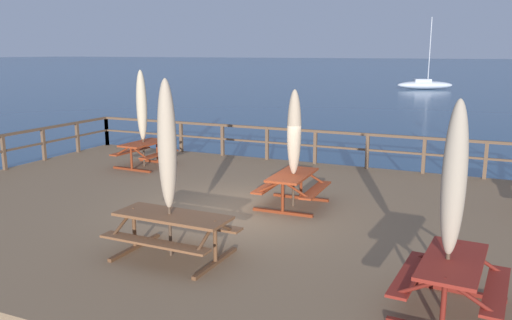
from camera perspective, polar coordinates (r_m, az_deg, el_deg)
The scene contains 12 objects.
ground_plane at distance 12.07m, azimuth -1.64°, elevation -8.28°, with size 600.00×600.00×0.00m, color navy.
wooden_deck at distance 11.97m, azimuth -1.65°, elevation -6.90°, with size 16.89×11.21×0.62m, color #846647.
railing_waterside_far at distance 16.65m, azimuth 6.49°, elevation 2.10°, with size 16.69×0.10×1.09m.
picnic_table_front_left at distance 7.75m, azimuth 20.58°, elevation -11.58°, with size 1.51×1.78×0.78m.
picnic_table_back_right at distance 16.55m, azimuth -12.06°, elevation 1.17°, with size 1.48×1.69×0.78m.
picnic_table_mid_left at distance 9.23m, azimuth -9.05°, elevation -7.09°, with size 2.06×1.44×0.78m.
picnic_table_back_left at distance 12.07m, azimuth 3.99°, elevation -2.51°, with size 1.43×1.69×0.78m.
patio_umbrella_tall_back_right at distance 7.34m, azimuth 20.79°, elevation -2.06°, with size 0.32×0.32×2.94m.
patio_umbrella_tall_back_left at distance 16.39m, azimuth -12.36°, elevation 5.81°, with size 0.32×0.32×2.98m.
patio_umbrella_short_front at distance 8.93m, azimuth -9.67°, elevation 1.56°, with size 0.32×0.32×3.09m.
patio_umbrella_short_back at distance 11.84m, azimuth 4.18°, elevation 2.96°, with size 0.32×0.32×2.70m.
sailboat_distant at distance 61.15m, azimuth 17.91°, elevation 7.83°, with size 6.19×3.84×7.72m.
Camera 1 is at (4.93, -10.21, 4.14)m, focal length 36.68 mm.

